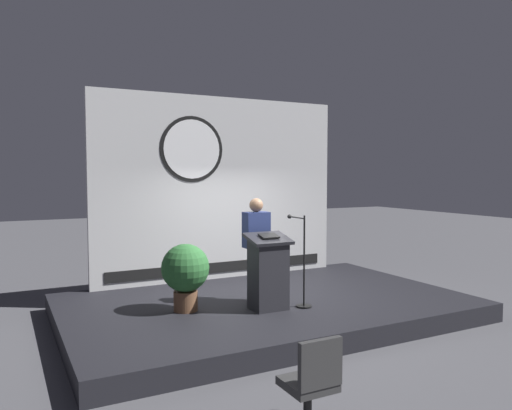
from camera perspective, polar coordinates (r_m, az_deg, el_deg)
name	(u,v)px	position (r m, az deg, el deg)	size (l,w,h in m)	color
ground_plane	(266,317)	(8.34, 1.14, -12.75)	(40.00, 40.00, 0.00)	#4C4C51
stage_platform	(266,308)	(8.30, 1.14, -11.76)	(6.40, 4.00, 0.30)	black
banner_display	(220,188)	(9.66, -4.20, 1.95)	(5.00, 0.12, 3.53)	silver
podium	(268,272)	(7.52, 1.42, -7.78)	(0.64, 0.50, 1.16)	#26262B
speaker_person	(256,249)	(7.91, 0.03, -5.11)	(0.40, 0.26, 1.66)	black
microphone_stand	(302,274)	(7.74, 5.32, -7.94)	(0.24, 0.59, 1.42)	black
potted_plant	(185,271)	(7.50, -8.16, -7.55)	(0.72, 0.72, 1.01)	brown
audience_chair_left	(313,378)	(4.79, 6.55, -19.24)	(0.44, 0.45, 0.89)	black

